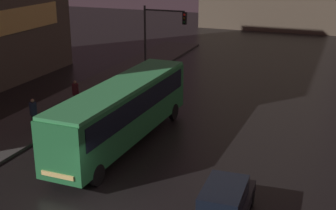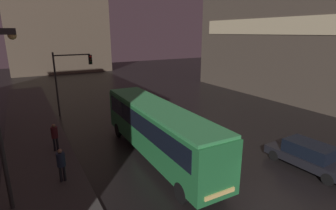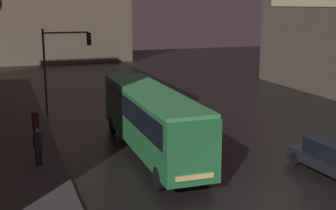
% 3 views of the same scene
% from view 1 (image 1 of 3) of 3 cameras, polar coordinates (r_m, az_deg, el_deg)
% --- Properties ---
extents(sidewalk_left, '(4.00, 48.00, 0.15)m').
position_cam_1_polar(sidewalk_left, '(31.22, -13.46, -0.61)').
color(sidewalk_left, '#3D3A38').
rests_on(sidewalk_left, ground).
extents(bus_near, '(2.56, 12.08, 3.38)m').
position_cam_1_polar(bus_near, '(24.77, -5.51, -0.31)').
color(bus_near, '#236B38').
rests_on(bus_near, ground).
extents(car_taxi, '(2.01, 4.70, 1.54)m').
position_cam_1_polar(car_taxi, '(18.36, 6.78, -11.94)').
color(car_taxi, black).
rests_on(car_taxi, ground).
extents(pedestrian_near, '(0.51, 0.51, 1.83)m').
position_cam_1_polar(pedestrian_near, '(30.89, -11.22, 1.66)').
color(pedestrian_near, black).
rests_on(pedestrian_near, sidewalk_left).
extents(pedestrian_mid, '(0.52, 0.52, 1.81)m').
position_cam_1_polar(pedestrian_mid, '(27.80, -16.10, -0.66)').
color(pedestrian_mid, black).
rests_on(pedestrian_mid, sidewalk_left).
extents(traffic_light_main, '(3.47, 0.35, 5.92)m').
position_cam_1_polar(traffic_light_main, '(36.17, -1.04, 8.99)').
color(traffic_light_main, '#2D2D2D').
rests_on(traffic_light_main, ground).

